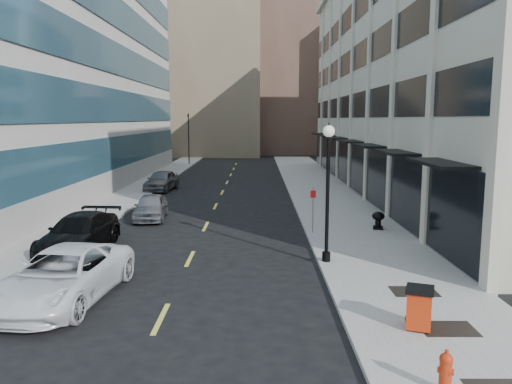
{
  "coord_description": "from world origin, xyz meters",
  "views": [
    {
      "loc": [
        2.7,
        -11.2,
        5.51
      ],
      "look_at": [
        2.61,
        11.49,
        2.17
      ],
      "focal_mm": 35.0,
      "sensor_mm": 36.0,
      "label": 1
    }
  ],
  "objects_px": {
    "car_grey_sedan": "(162,180)",
    "urn_planter": "(378,219)",
    "fire_hydrant": "(446,372)",
    "lamppost": "(328,181)",
    "car_black_pickup": "(79,233)",
    "trash_bin": "(419,307)",
    "traffic_signal": "(188,117)",
    "sign_post": "(313,203)",
    "car_white_van": "(63,276)",
    "car_silver_sedan": "(151,207)"
  },
  "relations": [
    {
      "from": "car_silver_sedan",
      "to": "sign_post",
      "type": "relative_size",
      "value": 1.89
    },
    {
      "from": "car_black_pickup",
      "to": "trash_bin",
      "type": "bearing_deg",
      "value": -30.54
    },
    {
      "from": "car_silver_sedan",
      "to": "car_grey_sedan",
      "type": "bearing_deg",
      "value": 93.1
    },
    {
      "from": "car_black_pickup",
      "to": "car_silver_sedan",
      "type": "relative_size",
      "value": 1.28
    },
    {
      "from": "car_white_van",
      "to": "urn_planter",
      "type": "bearing_deg",
      "value": 45.02
    },
    {
      "from": "fire_hydrant",
      "to": "car_black_pickup",
      "type": "bearing_deg",
      "value": 158.7
    },
    {
      "from": "car_white_van",
      "to": "trash_bin",
      "type": "relative_size",
      "value": 5.17
    },
    {
      "from": "urn_planter",
      "to": "lamppost",
      "type": "bearing_deg",
      "value": -120.54
    },
    {
      "from": "car_grey_sedan",
      "to": "lamppost",
      "type": "relative_size",
      "value": 0.88
    },
    {
      "from": "car_silver_sedan",
      "to": "sign_post",
      "type": "height_order",
      "value": "sign_post"
    },
    {
      "from": "car_grey_sedan",
      "to": "fire_hydrant",
      "type": "distance_m",
      "value": 31.07
    },
    {
      "from": "car_grey_sedan",
      "to": "car_black_pickup",
      "type": "bearing_deg",
      "value": -83.88
    },
    {
      "from": "car_silver_sedan",
      "to": "fire_hydrant",
      "type": "xyz_separation_m",
      "value": [
        9.6,
        -17.84,
        -0.12
      ]
    },
    {
      "from": "car_silver_sedan",
      "to": "urn_planter",
      "type": "height_order",
      "value": "car_silver_sedan"
    },
    {
      "from": "car_black_pickup",
      "to": "sign_post",
      "type": "height_order",
      "value": "sign_post"
    },
    {
      "from": "car_black_pickup",
      "to": "urn_planter",
      "type": "bearing_deg",
      "value": 19.54
    },
    {
      "from": "traffic_signal",
      "to": "car_black_pickup",
      "type": "xyz_separation_m",
      "value": [
        0.7,
        -38.79,
        -4.95
      ]
    },
    {
      "from": "lamppost",
      "to": "sign_post",
      "type": "bearing_deg",
      "value": 90.0
    },
    {
      "from": "car_black_pickup",
      "to": "car_silver_sedan",
      "type": "distance_m",
      "value": 6.82
    },
    {
      "from": "lamppost",
      "to": "sign_post",
      "type": "xyz_separation_m",
      "value": [
        -0.0,
        4.78,
        -1.66
      ]
    },
    {
      "from": "traffic_signal",
      "to": "car_black_pickup",
      "type": "height_order",
      "value": "traffic_signal"
    },
    {
      "from": "traffic_signal",
      "to": "trash_bin",
      "type": "xyz_separation_m",
      "value": [
        12.34,
        -47.0,
        -4.97
      ]
    },
    {
      "from": "car_white_van",
      "to": "trash_bin",
      "type": "xyz_separation_m",
      "value": [
        10.04,
        -2.35,
        -0.05
      ]
    },
    {
      "from": "car_white_van",
      "to": "lamppost",
      "type": "bearing_deg",
      "value": 30.64
    },
    {
      "from": "traffic_signal",
      "to": "sign_post",
      "type": "height_order",
      "value": "traffic_signal"
    },
    {
      "from": "traffic_signal",
      "to": "sign_post",
      "type": "bearing_deg",
      "value": -73.32
    },
    {
      "from": "car_silver_sedan",
      "to": "urn_planter",
      "type": "distance_m",
      "value": 12.19
    },
    {
      "from": "car_black_pickup",
      "to": "trash_bin",
      "type": "relative_size",
      "value": 4.74
    },
    {
      "from": "lamppost",
      "to": "sign_post",
      "type": "distance_m",
      "value": 5.06
    },
    {
      "from": "car_black_pickup",
      "to": "trash_bin",
      "type": "height_order",
      "value": "car_black_pickup"
    },
    {
      "from": "car_black_pickup",
      "to": "car_silver_sedan",
      "type": "xyz_separation_m",
      "value": [
        1.6,
        6.63,
        -0.06
      ]
    },
    {
      "from": "traffic_signal",
      "to": "car_silver_sedan",
      "type": "bearing_deg",
      "value": -85.91
    },
    {
      "from": "trash_bin",
      "to": "lamppost",
      "type": "distance_m",
      "value": 6.83
    },
    {
      "from": "fire_hydrant",
      "to": "urn_planter",
      "type": "distance_m",
      "value": 14.93
    },
    {
      "from": "car_black_pickup",
      "to": "car_grey_sedan",
      "type": "height_order",
      "value": "car_grey_sedan"
    },
    {
      "from": "car_white_van",
      "to": "fire_hydrant",
      "type": "bearing_deg",
      "value": -22.73
    },
    {
      "from": "car_grey_sedan",
      "to": "sign_post",
      "type": "bearing_deg",
      "value": -49.97
    },
    {
      "from": "car_silver_sedan",
      "to": "sign_post",
      "type": "distance_m",
      "value": 9.38
    },
    {
      "from": "trash_bin",
      "to": "lamppost",
      "type": "xyz_separation_m",
      "value": [
        -1.54,
        6.17,
        2.48
      ]
    },
    {
      "from": "trash_bin",
      "to": "urn_planter",
      "type": "relative_size",
      "value": 1.3
    },
    {
      "from": "traffic_signal",
      "to": "urn_planter",
      "type": "bearing_deg",
      "value": -68.19
    },
    {
      "from": "car_silver_sedan",
      "to": "fire_hydrant",
      "type": "height_order",
      "value": "car_silver_sedan"
    },
    {
      "from": "car_grey_sedan",
      "to": "urn_planter",
      "type": "bearing_deg",
      "value": -40.55
    },
    {
      "from": "car_white_van",
      "to": "sign_post",
      "type": "height_order",
      "value": "sign_post"
    },
    {
      "from": "traffic_signal",
      "to": "car_grey_sedan",
      "type": "height_order",
      "value": "traffic_signal"
    },
    {
      "from": "car_white_van",
      "to": "fire_hydrant",
      "type": "height_order",
      "value": "car_white_van"
    },
    {
      "from": "car_white_van",
      "to": "car_black_pickup",
      "type": "relative_size",
      "value": 1.09
    },
    {
      "from": "car_white_van",
      "to": "trash_bin",
      "type": "bearing_deg",
      "value": -6.76
    },
    {
      "from": "car_silver_sedan",
      "to": "lamppost",
      "type": "bearing_deg",
      "value": -50.36
    },
    {
      "from": "trash_bin",
      "to": "sign_post",
      "type": "height_order",
      "value": "sign_post"
    }
  ]
}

